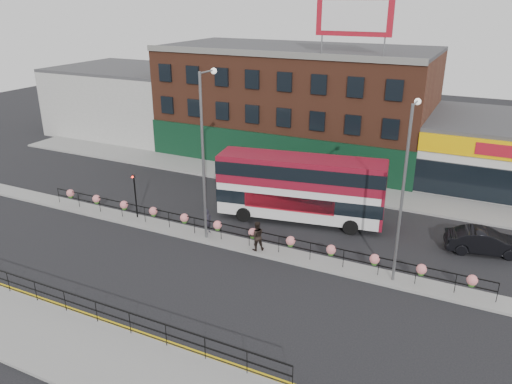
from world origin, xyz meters
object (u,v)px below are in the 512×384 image
at_px(pedestrian_b, 257,236).
at_px(lamp_column_west, 205,143).
at_px(car, 485,241).
at_px(pedestrian_a, 208,221).
at_px(lamp_column_east, 405,180).
at_px(double_decker_bus, 301,182).

bearing_deg(pedestrian_b, lamp_column_west, -43.46).
bearing_deg(lamp_column_west, car, 19.24).
bearing_deg(pedestrian_a, pedestrian_b, -93.60).
bearing_deg(lamp_column_east, double_decker_bus, 145.82).
distance_m(double_decker_bus, car, 11.97).
relative_size(car, pedestrian_b, 2.56).
relative_size(double_decker_bus, pedestrian_b, 6.19).
bearing_deg(lamp_column_east, lamp_column_west, -179.91).
height_order(pedestrian_a, pedestrian_b, pedestrian_b).
distance_m(pedestrian_a, lamp_column_east, 13.05).
xyz_separation_m(car, lamp_column_east, (-4.25, -5.61, 5.14)).
distance_m(double_decker_bus, pedestrian_a, 6.88).
xyz_separation_m(pedestrian_b, lamp_column_west, (-3.66, 0.38, 5.28)).
bearing_deg(double_decker_bus, pedestrian_a, -133.47).
bearing_deg(car, pedestrian_b, 102.88).
distance_m(pedestrian_a, lamp_column_west, 5.39).
height_order(pedestrian_a, lamp_column_west, lamp_column_west).
height_order(double_decker_bus, pedestrian_b, double_decker_bus).
bearing_deg(double_decker_bus, car, 2.44).
xyz_separation_m(double_decker_bus, lamp_column_east, (7.52, -5.11, 3.08)).
distance_m(pedestrian_a, pedestrian_b, 3.94).
relative_size(car, pedestrian_a, 2.86).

